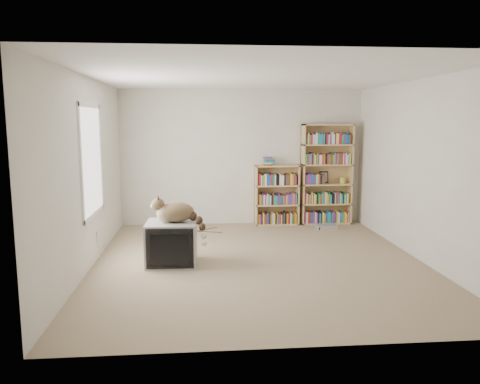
{
  "coord_description": "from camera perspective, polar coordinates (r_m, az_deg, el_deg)",
  "views": [
    {
      "loc": [
        -0.8,
        -6.2,
        1.92
      ],
      "look_at": [
        -0.17,
        1.0,
        0.83
      ],
      "focal_mm": 35.0,
      "sensor_mm": 36.0,
      "label": 1
    }
  ],
  "objects": [
    {
      "name": "bookcase_short",
      "position": [
        8.79,
        4.49,
        -0.63
      ],
      "size": [
        0.81,
        0.3,
        1.12
      ],
      "color": "tan",
      "rests_on": "floor"
    },
    {
      "name": "floor_cables",
      "position": [
        8.15,
        -0.14,
        -4.99
      ],
      "size": [
        1.2,
        0.7,
        0.01
      ],
      "primitive_type": null,
      "color": "black",
      "rests_on": "floor"
    },
    {
      "name": "floor",
      "position": [
        6.54,
        2.28,
        -8.47
      ],
      "size": [
        4.5,
        5.0,
        0.01
      ],
      "primitive_type": "cube",
      "color": "tan",
      "rests_on": "ground"
    },
    {
      "name": "wall_front",
      "position": [
        3.85,
        7.11,
        -1.49
      ],
      "size": [
        4.5,
        0.02,
        2.5
      ],
      "primitive_type": "cube",
      "color": "beige",
      "rests_on": "floor"
    },
    {
      "name": "cat",
      "position": [
        6.3,
        -7.34,
        -2.81
      ],
      "size": [
        0.75,
        0.53,
        0.59
      ],
      "rotation": [
        0.0,
        0.0,
        0.09
      ],
      "color": "#372816",
      "rests_on": "crt_tv"
    },
    {
      "name": "green_mug",
      "position": [
        9.02,
        12.38,
        1.39
      ],
      "size": [
        0.1,
        0.1,
        0.11
      ],
      "primitive_type": "cylinder",
      "color": "#A9C739",
      "rests_on": "bookcase_tall"
    },
    {
      "name": "crt_tv",
      "position": [
        6.44,
        -8.32,
        -6.17
      ],
      "size": [
        0.68,
        0.63,
        0.58
      ],
      "rotation": [
        0.0,
        0.0,
        -0.03
      ],
      "color": "gray",
      "rests_on": "floor"
    },
    {
      "name": "framed_print",
      "position": [
        9.02,
        10.18,
        1.8
      ],
      "size": [
        0.17,
        0.05,
        0.22
      ],
      "primitive_type": "cube",
      "rotation": [
        -0.17,
        0.0,
        0.0
      ],
      "color": "black",
      "rests_on": "bookcase_tall"
    },
    {
      "name": "dvd_player",
      "position": [
        8.6,
        10.44,
        -4.18
      ],
      "size": [
        0.38,
        0.31,
        0.08
      ],
      "primitive_type": "cube",
      "rotation": [
        0.0,
        0.0,
        0.19
      ],
      "color": "silver",
      "rests_on": "floor"
    },
    {
      "name": "bookcase_tall",
      "position": [
        8.95,
        10.46,
        1.83
      ],
      "size": [
        0.94,
        0.3,
        1.87
      ],
      "color": "tan",
      "rests_on": "floor"
    },
    {
      "name": "wall_right",
      "position": [
        6.94,
        21.11,
        2.49
      ],
      "size": [
        0.02,
        5.0,
        2.5
      ],
      "primitive_type": "cube",
      "color": "beige",
      "rests_on": "floor"
    },
    {
      "name": "wall_outlet",
      "position": [
        6.9,
        -16.95,
        -5.19
      ],
      "size": [
        0.01,
        0.08,
        0.13
      ],
      "primitive_type": "cube",
      "color": "silver",
      "rests_on": "wall_left"
    },
    {
      "name": "ceiling",
      "position": [
        6.28,
        2.42,
        13.89
      ],
      "size": [
        4.5,
        5.0,
        0.02
      ],
      "primitive_type": "cube",
      "color": "white",
      "rests_on": "wall_back"
    },
    {
      "name": "wall_left",
      "position": [
        6.4,
        -18.06,
        2.17
      ],
      "size": [
        0.02,
        5.0,
        2.5
      ],
      "primitive_type": "cube",
      "color": "beige",
      "rests_on": "floor"
    },
    {
      "name": "wall_back",
      "position": [
        8.76,
        0.26,
        4.21
      ],
      "size": [
        4.5,
        0.02,
        2.5
      ],
      "primitive_type": "cube",
      "color": "beige",
      "rests_on": "floor"
    },
    {
      "name": "book_stack",
      "position": [
        8.7,
        3.5,
        3.79
      ],
      "size": [
        0.18,
        0.23,
        0.15
      ],
      "primitive_type": "cube",
      "color": "red",
      "rests_on": "bookcase_short"
    },
    {
      "name": "window",
      "position": [
        6.58,
        -17.63,
        3.67
      ],
      "size": [
        0.02,
        1.22,
        1.52
      ],
      "primitive_type": "cube",
      "color": "white",
      "rests_on": "wall_left"
    }
  ]
}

